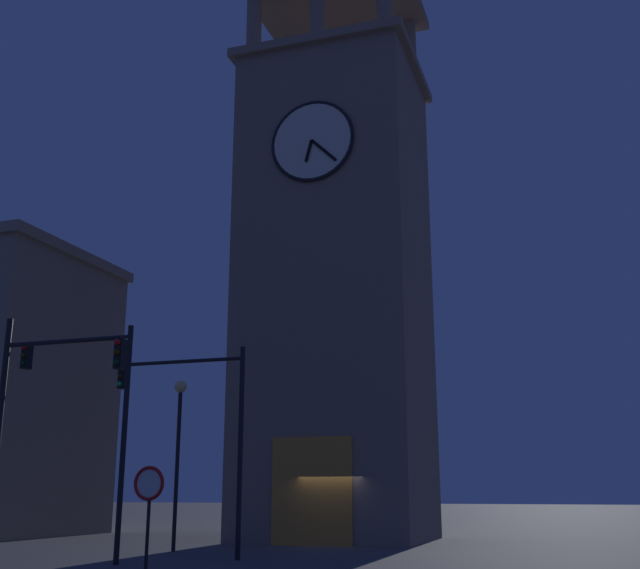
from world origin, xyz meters
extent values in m
plane|color=#4C4C51|center=(0.00, 0.00, 0.00)|extent=(200.00, 200.00, 0.00)
cube|color=gray|center=(0.74, -2.70, 10.52)|extent=(7.44, 6.66, 21.04)
cube|color=gray|center=(0.74, -2.70, 21.24)|extent=(8.04, 7.26, 0.40)
cylinder|color=gray|center=(0.74, 0.03, 23.35)|extent=(0.70, 0.70, 3.82)
cylinder|color=gray|center=(3.86, 0.03, 23.35)|extent=(0.70, 0.70, 3.82)
cylinder|color=gray|center=(-2.38, -5.43, 23.35)|extent=(0.70, 0.70, 3.82)
cylinder|color=gray|center=(0.74, -5.43, 23.35)|extent=(0.70, 0.70, 3.82)
cylinder|color=gray|center=(3.86, -5.43, 23.35)|extent=(0.70, 0.70, 3.82)
cube|color=gray|center=(0.74, -2.70, 25.46)|extent=(8.04, 7.26, 0.40)
cylinder|color=silver|center=(0.74, 0.69, 16.35)|extent=(3.55, 0.12, 3.55)
torus|color=black|center=(0.74, 0.71, 16.35)|extent=(3.71, 0.16, 3.71)
cube|color=black|center=(0.87, 0.79, 15.87)|extent=(0.36, 0.06, 0.98)
cube|color=black|center=(0.21, 0.79, 15.82)|extent=(1.16, 0.06, 1.15)
cube|color=orange|center=(0.74, 0.58, 2.00)|extent=(3.20, 0.24, 4.00)
cylinder|color=black|center=(3.41, 9.53, 3.38)|extent=(0.16, 0.16, 6.75)
cylinder|color=black|center=(5.24, 9.53, 6.43)|extent=(3.65, 0.12, 0.12)
cube|color=black|center=(7.06, 9.53, 6.00)|extent=(0.22, 0.30, 0.75)
sphere|color=red|center=(7.06, 9.71, 6.28)|extent=(0.16, 0.16, 0.16)
sphere|color=#392705|center=(7.06, 9.71, 6.03)|extent=(0.16, 0.16, 0.16)
sphere|color=#063316|center=(7.06, 9.71, 5.78)|extent=(0.16, 0.16, 0.16)
cylinder|color=black|center=(3.30, 12.81, 5.67)|extent=(3.45, 0.12, 0.12)
cube|color=black|center=(1.58, 12.81, 5.25)|extent=(0.22, 0.30, 0.75)
sphere|color=red|center=(1.58, 12.99, 5.52)|extent=(0.16, 0.16, 0.16)
sphere|color=#392705|center=(1.58, 12.99, 5.27)|extent=(0.16, 0.16, 0.16)
sphere|color=#063316|center=(1.58, 12.99, 5.02)|extent=(0.16, 0.16, 0.16)
cylinder|color=black|center=(0.85, 7.05, 3.20)|extent=(0.16, 0.16, 6.40)
cylinder|color=black|center=(3.01, 7.05, 6.03)|extent=(4.31, 0.12, 0.12)
cube|color=black|center=(5.16, 7.05, 5.61)|extent=(0.22, 0.30, 0.75)
sphere|color=#360505|center=(5.16, 7.23, 5.88)|extent=(0.16, 0.16, 0.16)
sphere|color=#392705|center=(5.16, 7.23, 5.63)|extent=(0.16, 0.16, 0.16)
sphere|color=#18C154|center=(5.16, 7.23, 5.38)|extent=(0.16, 0.16, 0.16)
cylinder|color=black|center=(4.30, 4.66, 2.67)|extent=(0.14, 0.14, 5.35)
sphere|color=#F9DB8C|center=(4.30, 4.66, 5.57)|extent=(0.44, 0.44, 0.44)
cylinder|color=black|center=(0.36, 13.13, 1.12)|extent=(0.08, 0.08, 2.25)
cylinder|color=white|center=(0.36, 13.17, 2.15)|extent=(0.70, 0.04, 0.70)
torus|color=red|center=(0.36, 13.19, 2.15)|extent=(0.78, 0.08, 0.78)
camera|label=1|loc=(-9.10, 29.27, 1.97)|focal=43.55mm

